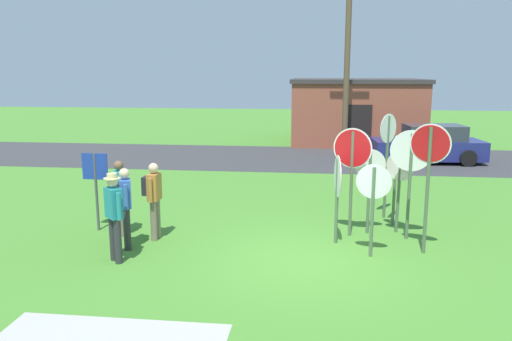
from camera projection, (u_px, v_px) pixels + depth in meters
The scene contains 19 objects.
ground_plane at pixel (301, 260), 9.69m from camera, with size 80.00×80.00×0.00m, color #47842D.
street_asphalt at pixel (309, 158), 21.10m from camera, with size 60.00×6.40×0.01m, color #38383A.
building_background at pixel (355, 110), 25.86m from camera, with size 6.59×5.60×3.24m.
utility_pole at pixel (347, 55), 20.47m from camera, with size 1.80×0.24×8.19m.
parked_car_on_street at pixel (428, 145), 20.09m from camera, with size 4.43×2.27×1.51m.
stop_sign_far_back at pixel (352, 162), 10.82m from camera, with size 0.81×0.35×2.41m.
stop_sign_low_front at pixel (411, 164), 10.62m from camera, with size 0.88×0.15×2.40m.
stop_sign_center_cluster at pixel (337, 184), 10.42m from camera, with size 0.12×0.88×1.90m.
stop_sign_rear_right at pixel (387, 148), 12.19m from camera, with size 0.46×0.56×2.61m.
stop_sign_leaning_left at pixel (429, 166), 9.70m from camera, with size 0.73×0.32×2.62m.
stop_sign_leaning_right at pixel (370, 177), 11.08m from camera, with size 0.68×0.07×1.93m.
stop_sign_tallest at pixel (399, 178), 11.17m from camera, with size 0.55×0.43×1.86m.
stop_sign_nearest at pixel (373, 195), 9.65m from camera, with size 0.67×0.17×1.86m.
stop_sign_rear_left at pixel (396, 166), 11.68m from camera, with size 0.29×0.55×2.15m.
person_near_signs at pixel (119, 192), 11.02m from camera, with size 0.44×0.53×1.69m.
person_with_sunhat at pixel (124, 202), 10.16m from camera, with size 0.45×0.53×1.69m.
person_in_teal at pixel (114, 212), 9.43m from camera, with size 0.44×0.42×1.74m.
person_on_left at pixel (154, 195), 10.74m from camera, with size 0.36×0.57×1.69m.
info_panel_leftmost at pixel (96, 178), 11.30m from camera, with size 0.60×0.06×1.80m.
Camera 1 is at (0.21, -9.20, 3.60)m, focal length 35.00 mm.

